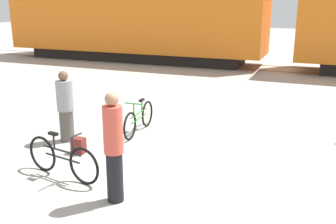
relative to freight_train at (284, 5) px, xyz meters
The scene contains 9 objects.
ground_plane 13.22m from the freight_train, 90.00° to the right, with size 80.00×80.00×0.00m, color #A8A399.
freight_train is the anchor object (origin of this frame).
rail_near 2.99m from the freight_train, 90.00° to the right, with size 40.82×0.07×0.01m, color #4C4238.
rail_far 2.99m from the freight_train, 90.00° to the left, with size 40.82×0.07×0.01m, color #4C4238.
bicycle_green 11.15m from the freight_train, 101.32° to the right, with size 0.46×1.75×0.83m.
bicycle_black 13.88m from the freight_train, 99.84° to the right, with size 1.75×0.47×0.87m.
person_in_red 14.03m from the freight_train, 94.17° to the right, with size 0.31×0.31×1.83m.
person_in_grey 12.44m from the freight_train, 106.28° to the right, with size 0.38×0.38×1.64m.
backpack 12.92m from the freight_train, 102.59° to the right, with size 0.28×0.20×0.34m.
Camera 1 is at (1.93, -6.01, 3.18)m, focal length 42.00 mm.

